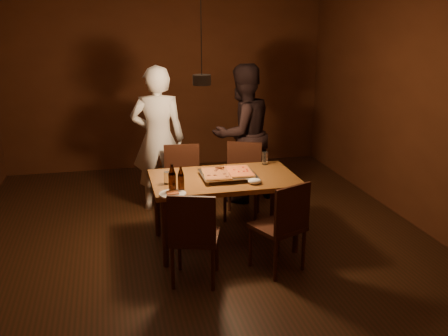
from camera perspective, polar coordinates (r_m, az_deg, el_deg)
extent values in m
plane|color=#34180E|center=(5.46, -2.31, -8.53)|extent=(6.00, 6.00, 0.00)
plane|color=#512612|center=(7.95, -6.64, 10.03)|extent=(5.00, 0.00, 5.00)
plane|color=#512612|center=(2.26, 12.09, -8.31)|extent=(5.00, 0.00, 5.00)
plane|color=#512612|center=(6.00, 21.83, 6.67)|extent=(0.00, 6.00, 6.00)
cube|color=brown|center=(5.17, 0.00, -1.32)|extent=(1.50, 0.90, 0.05)
cylinder|color=#38190F|center=(4.86, -6.76, -7.43)|extent=(0.06, 0.06, 0.70)
cylinder|color=#38190F|center=(5.16, 8.25, -5.99)|extent=(0.06, 0.06, 0.70)
cylinder|color=#38190F|center=(5.54, -7.66, -4.32)|extent=(0.06, 0.06, 0.70)
cylinder|color=#38190F|center=(5.81, 5.61, -3.23)|extent=(0.06, 0.06, 0.70)
cube|color=#38190F|center=(5.87, -4.67, -2.16)|extent=(0.46, 0.46, 0.04)
cube|color=#38190F|center=(5.98, -4.84, 0.60)|extent=(0.42, 0.07, 0.45)
cube|color=#38190F|center=(5.96, 2.09, -1.79)|extent=(0.55, 0.55, 0.04)
cube|color=#38190F|center=(6.07, 2.33, 0.92)|extent=(0.40, 0.19, 0.45)
cube|color=#38190F|center=(4.57, -3.33, -7.89)|extent=(0.53, 0.53, 0.04)
cube|color=#38190F|center=(4.30, -3.73, -6.05)|extent=(0.41, 0.16, 0.45)
cube|color=#38190F|center=(4.80, 6.13, -6.71)|extent=(0.55, 0.55, 0.04)
cube|color=#38190F|center=(4.58, 7.83, -4.71)|extent=(0.40, 0.19, 0.45)
cube|color=silver|center=(5.15, 0.42, -0.84)|extent=(0.58, 0.49, 0.05)
cube|color=maroon|center=(5.10, -0.88, -0.62)|extent=(0.30, 0.44, 0.02)
cube|color=gold|center=(5.17, 1.76, -0.36)|extent=(0.27, 0.42, 0.02)
cylinder|color=black|center=(4.74, -5.93, -1.72)|extent=(0.07, 0.07, 0.18)
cone|color=black|center=(4.70, -5.98, -0.14)|extent=(0.07, 0.07, 0.10)
cylinder|color=black|center=(4.77, -4.93, -1.70)|extent=(0.06, 0.06, 0.15)
cone|color=black|center=(4.74, -4.97, -0.35)|extent=(0.06, 0.06, 0.09)
cylinder|color=silver|center=(4.98, -6.43, -1.12)|extent=(0.08, 0.08, 0.12)
cylinder|color=silver|center=(5.62, 4.71, 1.14)|extent=(0.07, 0.07, 0.14)
cylinder|color=white|center=(4.68, -5.89, -2.99)|extent=(0.25, 0.25, 0.02)
cube|color=gold|center=(4.68, -5.90, -2.82)|extent=(0.11, 0.09, 0.01)
ellipsoid|color=white|center=(4.96, 3.52, -1.52)|extent=(0.14, 0.10, 0.06)
imported|color=white|center=(6.19, -7.55, 3.29)|extent=(0.71, 0.51, 1.80)
imported|color=black|center=(6.45, 2.11, 3.93)|extent=(1.06, 0.95, 1.79)
cylinder|color=black|center=(4.96, -2.56, 10.02)|extent=(0.18, 0.18, 0.10)
cylinder|color=black|center=(4.92, -2.64, 16.39)|extent=(0.01, 0.01, 1.00)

